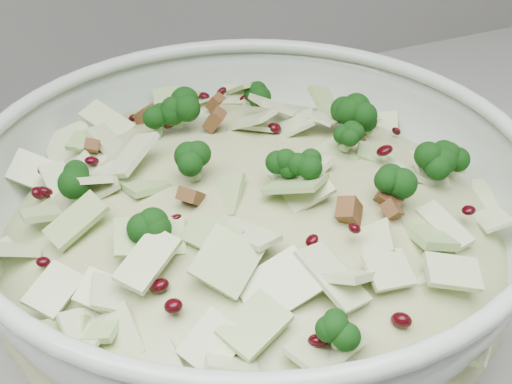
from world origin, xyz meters
TOP-DOWN VIEW (x-y plane):
  - mixing_bowl at (-0.02, 1.60)m, footprint 0.40×0.40m
  - salad at (-0.02, 1.60)m, footprint 0.45×0.45m

SIDE VIEW (x-z plane):
  - mixing_bowl at x=-0.02m, z-range 0.90..1.05m
  - salad at x=-0.02m, z-range 0.93..1.07m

